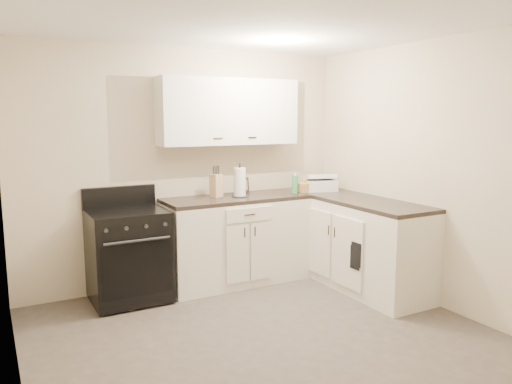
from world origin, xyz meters
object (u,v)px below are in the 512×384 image
paper_towel (240,182)px  knife_block (216,186)px  wicker_basket (309,187)px  stove (129,255)px  countertop_grill (320,185)px

paper_towel → knife_block: bearing=155.5°
knife_block → wicker_basket: (1.11, -0.13, -0.07)m
stove → countertop_grill: (2.24, -0.02, 0.54)m
stove → knife_block: bearing=6.6°
paper_towel → countertop_grill: size_ratio=0.90×
knife_block → paper_towel: size_ratio=0.79×
stove → wicker_basket: 2.16m
countertop_grill → paper_towel: bearing=-164.4°
stove → paper_towel: bearing=0.5°
knife_block → countertop_grill: bearing=-27.6°
knife_block → countertop_grill: 1.26m
stove → countertop_grill: bearing=-0.6°
countertop_grill → stove: bearing=-163.1°
stove → countertop_grill: countertop_grill is taller
stove → wicker_basket: size_ratio=2.89×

